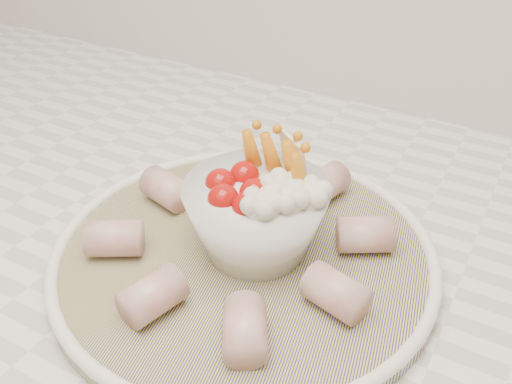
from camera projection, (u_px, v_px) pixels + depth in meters
The scene contains 3 objects.
serving_platter at pixel (244, 254), 0.54m from camera, with size 0.42×0.42×0.02m.
veggie_bowl at pixel (258, 213), 0.51m from camera, with size 0.13×0.13×0.11m.
cured_meat_rolls at pixel (244, 236), 0.53m from camera, with size 0.27×0.27×0.03m.
Camera 1 is at (0.25, 1.01, 1.28)m, focal length 40.00 mm.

